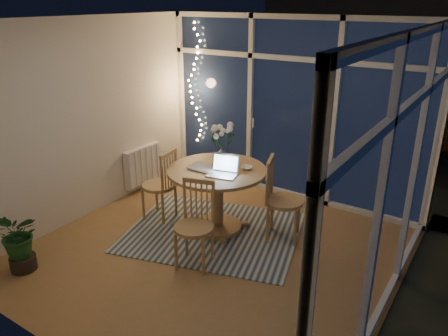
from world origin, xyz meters
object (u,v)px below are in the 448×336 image
(chair_left, at_px, (159,184))
(laptop, at_px, (222,166))
(potted_plant, at_px, (19,239))
(dining_table, at_px, (217,200))
(flower_vase, at_px, (222,154))
(chair_right, at_px, (284,199))
(chair_front, at_px, (194,226))

(chair_left, relative_size, laptop, 2.90)
(chair_left, distance_m, potted_plant, 1.81)
(dining_table, height_order, potted_plant, dining_table)
(laptop, height_order, flower_vase, laptop)
(chair_left, bearing_deg, chair_right, 97.65)
(chair_left, relative_size, chair_front, 1.00)
(dining_table, relative_size, chair_left, 1.24)
(dining_table, bearing_deg, chair_front, -73.10)
(chair_right, xyz_separation_m, potted_plant, (-2.08, -2.19, -0.15))
(chair_right, bearing_deg, chair_front, 134.00)
(chair_left, relative_size, chair_right, 0.94)
(chair_front, xyz_separation_m, potted_plant, (-1.52, -1.11, -0.12))
(chair_left, bearing_deg, flower_vase, 111.79)
(chair_front, relative_size, laptop, 2.89)
(chair_front, height_order, potted_plant, chair_front)
(laptop, bearing_deg, chair_front, -96.17)
(laptop, distance_m, flower_vase, 0.47)
(chair_right, bearing_deg, dining_table, 89.94)
(chair_right, bearing_deg, chair_left, 86.04)
(chair_right, relative_size, flower_vase, 5.03)
(chair_right, height_order, flower_vase, chair_right)
(chair_right, xyz_separation_m, chair_front, (-0.55, -1.08, -0.03))
(laptop, bearing_deg, potted_plant, -141.90)
(potted_plant, bearing_deg, chair_right, 46.48)
(chair_left, height_order, flower_vase, flower_vase)
(chair_front, bearing_deg, chair_left, 131.93)
(chair_front, distance_m, potted_plant, 1.89)
(dining_table, height_order, flower_vase, flower_vase)
(laptop, bearing_deg, chair_right, 20.36)
(dining_table, bearing_deg, chair_right, 18.72)
(dining_table, distance_m, flower_vase, 0.59)
(laptop, distance_m, potted_plant, 2.36)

